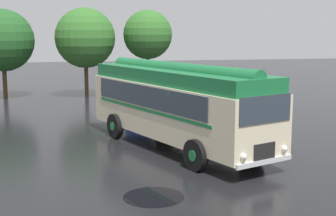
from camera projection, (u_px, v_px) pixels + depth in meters
ground_plane at (192, 150)px, 18.67m from camera, size 120.00×120.00×0.00m
vintage_bus at (176, 102)px, 18.87m from camera, size 5.90×10.30×3.49m
car_near_left at (137, 94)px, 29.45m from camera, size 2.32×4.37×1.66m
car_mid_left at (179, 94)px, 29.49m from camera, size 1.96×4.20×1.66m
tree_left_of_centre at (4, 40)px, 32.92m from camera, size 4.41×4.41×6.33m
tree_centre at (85, 37)px, 33.58m from camera, size 4.33×4.33×6.45m
tree_right_of_centre at (148, 35)px, 34.42m from camera, size 3.62×3.62×6.32m
puddle_patch at (154, 197)px, 13.38m from camera, size 1.77×1.77×0.01m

